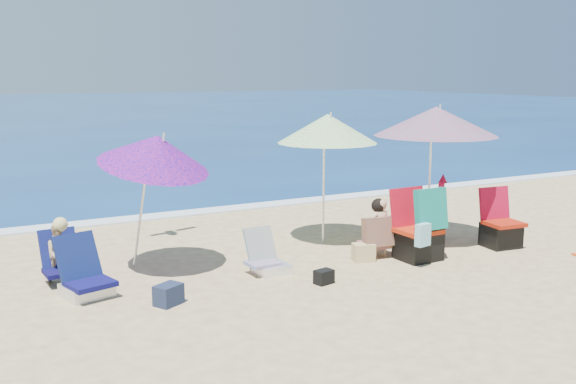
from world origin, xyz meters
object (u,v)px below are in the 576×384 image
umbrella_turquoise (436,121)px  person_left (60,253)px  person_center (380,229)px  chair_rainbow (267,262)px  camp_chair_right (419,234)px  umbrella_striped (327,129)px  furled_umbrella (441,210)px  chair_navy (85,280)px  umbrella_blue (156,151)px  camp_chair_left (500,229)px

umbrella_turquoise → person_left: (-5.73, 0.71, -1.59)m
person_center → person_left: size_ratio=1.02×
chair_rainbow → camp_chair_right: bearing=-11.9°
umbrella_striped → furled_umbrella: (1.21, -1.37, -1.19)m
person_center → person_left: 4.59m
furled_umbrella → person_left: 5.57m
furled_umbrella → chair_rainbow: (-2.81, 0.34, -0.52)m
chair_navy → chair_rainbow: chair_navy is taller
umbrella_striped → person_center: size_ratio=2.39×
chair_rainbow → camp_chair_right: 2.35m
umbrella_turquoise → camp_chair_right: size_ratio=2.10×
umbrella_blue → chair_rainbow: size_ratio=3.41×
furled_umbrella → camp_chair_left: bearing=-8.2°
umbrella_turquoise → chair_navy: size_ratio=2.86×
camp_chair_right → person_left: size_ratio=1.26×
chair_navy → chair_rainbow: size_ratio=1.34×
camp_chair_right → person_center: camp_chair_right is taller
umbrella_striped → umbrella_turquoise: bearing=-27.9°
furled_umbrella → person_center: bearing=164.6°
camp_chair_left → camp_chair_right: size_ratio=0.85×
furled_umbrella → camp_chair_right: 0.61m
camp_chair_left → chair_navy: bearing=173.6°
umbrella_blue → chair_navy: bearing=-155.5°
umbrella_blue → furled_umbrella: umbrella_blue is taller
person_center → umbrella_striped: bearing=103.8°
umbrella_blue → furled_umbrella: 4.39m
umbrella_turquoise → person_center: (-1.26, -0.30, -1.56)m
umbrella_blue → person_left: size_ratio=2.36×
chair_rainbow → camp_chair_right: camp_chair_right is taller
chair_rainbow → person_left: size_ratio=0.69×
umbrella_turquoise → umbrella_striped: umbrella_turquoise is taller
umbrella_turquoise → chair_rainbow: (-3.12, -0.22, -1.83)m
camp_chair_left → person_left: size_ratio=1.07×
camp_chair_right → person_center: bearing=136.2°
chair_navy → camp_chair_left: (6.37, -0.71, 0.08)m
umbrella_turquoise → camp_chair_right: umbrella_turquoise is taller
furled_umbrella → person_left: (-5.42, 1.27, -0.28)m
umbrella_turquoise → camp_chair_right: 1.93m
umbrella_striped → umbrella_blue: bearing=-173.8°
chair_navy → chair_rainbow: 2.45m
umbrella_striped → umbrella_blue: size_ratio=1.03×
chair_rainbow → person_left: 2.78m
umbrella_striped → camp_chair_left: (2.33, -1.53, -1.60)m
umbrella_turquoise → chair_rainbow: 3.63m
umbrella_blue → person_left: bearing=170.4°
furled_umbrella → umbrella_striped: bearing=131.5°
umbrella_striped → furled_umbrella: size_ratio=1.72×
chair_rainbow → umbrella_turquoise: bearing=4.1°
umbrella_turquoise → person_center: 2.03m
umbrella_turquoise → chair_rainbow: bearing=-175.9°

